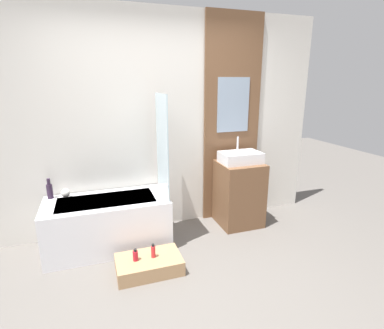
% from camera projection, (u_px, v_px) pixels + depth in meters
% --- Properties ---
extents(ground_plane, '(12.00, 12.00, 0.00)m').
position_uv_depth(ground_plane, '(202.00, 305.00, 2.49)').
color(ground_plane, '#605B56').
extents(wall_tiled_back, '(4.20, 0.06, 2.60)m').
position_uv_depth(wall_tiled_back, '(156.00, 124.00, 3.58)').
color(wall_tiled_back, silver).
rests_on(wall_tiled_back, ground_plane).
extents(wall_wood_accent, '(0.76, 0.04, 2.60)m').
position_uv_depth(wall_wood_accent, '(232.00, 120.00, 3.83)').
color(wall_wood_accent, brown).
rests_on(wall_wood_accent, ground_plane).
extents(bathtub, '(1.31, 0.64, 0.56)m').
position_uv_depth(bathtub, '(108.00, 223.00, 3.31)').
color(bathtub, white).
rests_on(bathtub, ground_plane).
extents(glass_shower_screen, '(0.01, 0.51, 1.12)m').
position_uv_depth(glass_shower_screen, '(162.00, 146.00, 3.24)').
color(glass_shower_screen, silver).
rests_on(glass_shower_screen, bathtub).
extents(wooden_step_bench, '(0.63, 0.39, 0.15)m').
position_uv_depth(wooden_step_bench, '(149.00, 264.00, 2.92)').
color(wooden_step_bench, '#A87F56').
rests_on(wooden_step_bench, ground_plane).
extents(vanity_cabinet, '(0.52, 0.50, 0.82)m').
position_uv_depth(vanity_cabinet, '(239.00, 193.00, 3.83)').
color(vanity_cabinet, brown).
rests_on(vanity_cabinet, ground_plane).
extents(sink, '(0.49, 0.33, 0.31)m').
position_uv_depth(sink, '(240.00, 157.00, 3.70)').
color(sink, white).
rests_on(sink, vanity_cabinet).
extents(vase_tall_dark, '(0.06, 0.06, 0.23)m').
position_uv_depth(vase_tall_dark, '(50.00, 190.00, 3.25)').
color(vase_tall_dark, '#2D1E33').
rests_on(vase_tall_dark, bathtub).
extents(vase_round_light, '(0.10, 0.10, 0.10)m').
position_uv_depth(vase_round_light, '(66.00, 193.00, 3.30)').
color(vase_round_light, silver).
rests_on(vase_round_light, bathtub).
extents(bottle_soap_primary, '(0.05, 0.05, 0.12)m').
position_uv_depth(bottle_soap_primary, '(135.00, 255.00, 2.84)').
color(bottle_soap_primary, '#B21928').
rests_on(bottle_soap_primary, wooden_step_bench).
extents(bottle_soap_secondary, '(0.04, 0.04, 0.14)m').
position_uv_depth(bottle_soap_secondary, '(153.00, 251.00, 2.89)').
color(bottle_soap_secondary, red).
rests_on(bottle_soap_secondary, wooden_step_bench).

